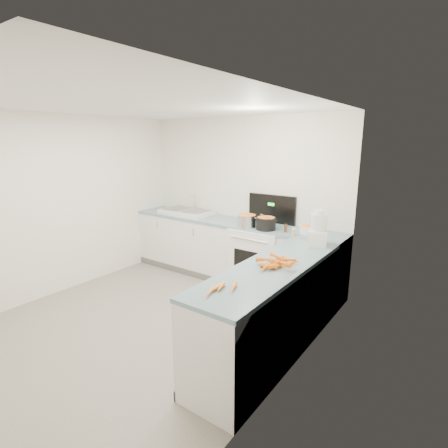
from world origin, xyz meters
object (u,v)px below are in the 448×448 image
Objects in this scene: sink at (187,212)px; extract_bottle at (286,228)px; stove at (261,257)px; steel_pot at (247,222)px; mixing_bowl at (309,230)px; black_pot at (266,224)px; spice_jar at (294,233)px; food_processor at (318,230)px.

sink is 8.05× the size of extract_bottle.
stove is 12.73× the size of extract_bottle.
mixing_bowl is (0.85, 0.16, -0.02)m from steel_pot.
mixing_bowl is at bearing 13.73° from black_pot.
extract_bottle is 1.27× the size of spice_jar.
food_processor is at bearing -29.25° from spice_jar.
sink is at bearing 174.28° from black_pot.
food_processor is at bearing -10.68° from sink.
black_pot is 3.18× the size of spice_jar.
black_pot is 2.51× the size of extract_bottle.
mixing_bowl is at bearing 61.73° from spice_jar.
steel_pot is 2.50× the size of extract_bottle.
spice_jar is at bearing -4.35° from steel_pot.
sink is at bearing 176.13° from extract_bottle.
stove is 5.95× the size of mixing_bowl.
stove is at bearing 165.35° from extract_bottle.
sink reaches higher than steel_pot.
extract_bottle is 0.67m from food_processor.
stove is at bearing -0.62° from sink.
black_pot is at bearing -166.27° from mixing_bowl.
steel_pot is at bearing -7.81° from sink.
black_pot is (0.29, 0.02, -0.00)m from steel_pot.
food_processor reaches higher than extract_bottle.
sink is at bearing 179.41° from mixing_bowl.
steel_pot is at bearing -174.79° from extract_bottle.
mixing_bowl reaches higher than spice_jar.
spice_jar is at bearing -20.33° from stove.
spice_jar is at bearing -9.57° from black_pot.
spice_jar is (0.59, -0.22, 0.51)m from stove.
stove is 0.58m from black_pot.
sink is 1.60m from black_pot.
food_processor reaches higher than black_pot.
sink is at bearing 173.43° from spice_jar.
sink is 2.06m from spice_jar.
spice_jar is at bearing -118.27° from mixing_bowl.
steel_pot is at bearing 166.12° from food_processor.
stove is at bearing 179.48° from mixing_bowl.
spice_jar is (2.04, -0.24, 0.00)m from sink.
black_pot is (1.59, -0.16, 0.04)m from sink.
extract_bottle is (1.88, -0.13, 0.02)m from sink.
extract_bottle reaches higher than mixing_bowl.
black_pot reaches higher than extract_bottle.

